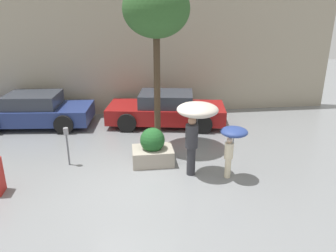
% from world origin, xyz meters
% --- Properties ---
extents(ground_plane, '(40.00, 40.00, 0.00)m').
position_xyz_m(ground_plane, '(0.00, 0.00, 0.00)').
color(ground_plane, slate).
extents(building_facade, '(18.00, 0.30, 6.00)m').
position_xyz_m(building_facade, '(0.00, 6.50, 3.00)').
color(building_facade, '#9E937F').
rests_on(building_facade, ground).
extents(planter_box, '(1.19, 0.86, 1.11)m').
position_xyz_m(planter_box, '(0.59, 1.31, 0.46)').
color(planter_box, '#9E9384').
rests_on(planter_box, ground).
extents(person_adult, '(1.10, 1.10, 2.04)m').
position_xyz_m(person_adult, '(1.70, 0.52, 1.64)').
color(person_adult, '#2D2D33').
rests_on(person_adult, ground).
extents(person_child, '(0.71, 0.71, 1.47)m').
position_xyz_m(person_child, '(2.60, 0.14, 1.15)').
color(person_child, beige).
rests_on(person_child, ground).
extents(parked_car_near, '(4.76, 2.63, 1.29)m').
position_xyz_m(parked_car_near, '(1.41, 4.69, 0.61)').
color(parked_car_near, maroon).
rests_on(parked_car_near, ground).
extents(parked_car_far, '(4.45, 2.35, 1.29)m').
position_xyz_m(parked_car_far, '(-3.66, 5.19, 0.61)').
color(parked_car_far, navy).
rests_on(parked_car_far, ground).
extents(street_tree, '(1.99, 1.99, 5.19)m').
position_xyz_m(street_tree, '(0.87, 2.61, 4.28)').
color(street_tree, '#423323').
rests_on(street_tree, ground).
extents(parking_meter, '(0.14, 0.14, 1.16)m').
position_xyz_m(parking_meter, '(-1.86, 1.52, 0.84)').
color(parking_meter, '#595B60').
rests_on(parking_meter, ground).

